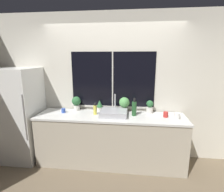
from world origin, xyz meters
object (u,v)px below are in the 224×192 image
mug_white (177,116)px  mug_red (166,115)px  potted_plant_far_right (150,107)px  mug_blue (63,111)px  sink (114,113)px  potted_plant_center_left (100,105)px  refrigerator (20,115)px  bottle_tall (134,108)px  soap_bottle (95,110)px  potted_plant_far_left (76,102)px  potted_plant_center_right (124,103)px

mug_white → mug_red: bearing=159.7°
potted_plant_far_right → mug_blue: (-1.57, -0.18, -0.08)m
sink → potted_plant_center_left: size_ratio=2.20×
sink → potted_plant_far_right: size_ratio=1.98×
refrigerator → bottle_tall: refrigerator is taller
potted_plant_far_right → soap_bottle: size_ratio=1.11×
potted_plant_far_right → mug_white: 0.51m
potted_plant_far_left → potted_plant_center_right: (0.91, 0.00, 0.01)m
potted_plant_far_left → potted_plant_far_right: potted_plant_far_left is taller
potted_plant_center_right → bottle_tall: bottle_tall is taller
refrigerator → potted_plant_far_left: 1.07m
mug_red → refrigerator: bearing=-179.5°
mug_blue → bottle_tall: bearing=-0.5°
refrigerator → sink: (1.77, 0.01, 0.10)m
potted_plant_far_right → mug_blue: potted_plant_far_right is taller
potted_plant_far_left → bottle_tall: size_ratio=0.85×
sink → potted_plant_center_left: (-0.29, 0.22, 0.06)m
potted_plant_center_right → mug_white: (0.89, -0.27, -0.11)m
potted_plant_center_left → potted_plant_center_right: bearing=0.0°
potted_plant_center_right → potted_plant_far_right: size_ratio=1.19×
potted_plant_center_left → mug_blue: bearing=-164.7°
potted_plant_center_left → mug_white: bearing=-11.3°
sink → potted_plant_center_right: 0.30m
mug_blue → potted_plant_far_left: bearing=42.1°
sink → potted_plant_far_right: (0.63, 0.22, 0.07)m
bottle_tall → mug_blue: 1.29m
sink → bottle_tall: size_ratio=1.46×
refrigerator → potted_plant_far_right: bearing=5.5°
sink → mug_blue: size_ratio=5.85×
refrigerator → soap_bottle: bearing=0.9°
potted_plant_center_left → mug_white: 1.38m
sink → potted_plant_far_right: sink is taller
refrigerator → sink: refrigerator is taller
sink → mug_white: 1.06m
bottle_tall → potted_plant_center_left: bearing=163.8°
sink → soap_bottle: (-0.33, 0.01, 0.04)m
sink → bottle_tall: (0.35, 0.03, 0.08)m
sink → bottle_tall: 0.36m
sink → potted_plant_far_right: 0.67m
potted_plant_far_right → soap_bottle: (-0.97, -0.21, -0.03)m
sink → mug_white: (1.06, -0.05, 0.00)m
mug_white → mug_blue: size_ratio=1.29×
mug_red → soap_bottle: bearing=-179.9°
potted_plant_center_right → mug_blue: (-1.11, -0.18, -0.13)m
potted_plant_far_left → potted_plant_far_right: (1.37, 0.00, -0.03)m
refrigerator → potted_plant_center_left: refrigerator is taller
potted_plant_center_left → bottle_tall: 0.67m
potted_plant_center_left → mug_blue: potted_plant_center_left is taller
refrigerator → soap_bottle: 1.44m
soap_bottle → mug_blue: bearing=176.9°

